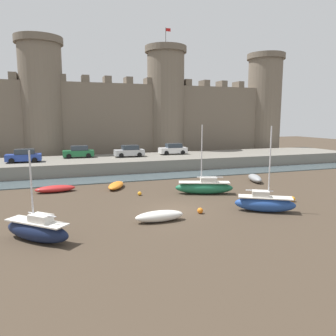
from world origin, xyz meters
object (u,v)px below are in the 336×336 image
Objects in this scene: mooring_buoy_mid_mud at (140,194)px; car_quay_centre_east at (129,151)px; car_quay_centre_west at (24,156)px; rowboat_foreground_right at (55,189)px; rowboat_midflat_right at (116,185)px; rowboat_foreground_centre at (160,216)px; car_quay_west at (173,149)px; sailboat_near_channel_left at (37,230)px; rowboat_foreground_left at (255,178)px; mooring_buoy_off_centre at (293,199)px; sailboat_near_channel_right at (204,187)px; mooring_buoy_near_shore at (200,211)px; car_quay_east at (79,152)px; sailboat_midflat_left at (265,203)px.

car_quay_centre_east is (2.75, 16.46, 2.19)m from mooring_buoy_mid_mud.
rowboat_foreground_right is at bearing -72.69° from car_quay_centre_west.
rowboat_midflat_right reaches higher than mooring_buoy_mid_mud.
car_quay_west is at bearing 68.04° from rowboat_foreground_centre.
sailboat_near_channel_left is 1.48× the size of rowboat_foreground_left.
mooring_buoy_off_centre is (19.87, 2.53, -0.46)m from sailboat_near_channel_left.
sailboat_near_channel_left is 0.82× the size of sailboat_near_channel_right.
rowboat_foreground_left is 15.18m from rowboat_midflat_right.
car_quay_centre_east reaches higher than rowboat_foreground_left.
car_quay_centre_west reaches higher than rowboat_midflat_right.
mooring_buoy_near_shore is 0.11× the size of car_quay_east.
sailboat_near_channel_right is (-7.79, -3.46, 0.24)m from rowboat_foreground_left.
mooring_buoy_off_centre is (11.61, -6.39, 0.04)m from mooring_buoy_mid_mud.
mooring_buoy_off_centre is (-2.01, -8.52, -0.19)m from rowboat_foreground_left.
rowboat_foreground_right is 0.72× the size of sailboat_near_channel_left.
car_quay_east is at bearing 114.12° from sailboat_midflat_left.
car_quay_centre_west reaches higher than mooring_buoy_near_shore.
rowboat_foreground_right is at bearing 174.99° from rowboat_foreground_left.
mooring_buoy_mid_mud is 18.61m from car_quay_centre_west.
car_quay_east is at bearing 22.42° from car_quay_centre_west.
car_quay_east reaches higher than mooring_buoy_mid_mud.
rowboat_foreground_left is 11.90m from sailboat_midflat_left.
car_quay_east is (-2.56, 14.07, 2.06)m from rowboat_midflat_right.
rowboat_midflat_right is at bearing 145.19° from sailboat_near_channel_right.
car_quay_centre_east is (6.78, -1.36, 0.00)m from car_quay_east.
mooring_buoy_off_centre is at bearing 7.26° from sailboat_near_channel_left.
sailboat_near_channel_left is 1.53× the size of rowboat_foreground_centre.
sailboat_midflat_left is 14.68× the size of mooring_buoy_near_shore.
car_quay_centre_west is at bearing 107.31° from rowboat_foreground_right.
car_quay_west reaches higher than rowboat_midflat_right.
mooring_buoy_near_shore is at bearing -47.42° from rowboat_foreground_right.
car_quay_east is at bearing 102.75° from mooring_buoy_mid_mud.
rowboat_midflat_right is at bearing -2.05° from rowboat_foreground_right.
car_quay_east is at bearing 97.68° from rowboat_foreground_centre.
car_quay_centre_east is at bearing 80.52° from mooring_buoy_mid_mud.
mooring_buoy_off_centre is 0.11× the size of car_quay_centre_west.
sailboat_near_channel_left reaches higher than mooring_buoy_mid_mud.
rowboat_foreground_right reaches higher than rowboat_midflat_right.
car_quay_centre_west is (-6.66, -2.75, 0.00)m from car_quay_east.
mooring_buoy_off_centre is 8.82m from mooring_buoy_near_shore.
sailboat_near_channel_right is 17.41× the size of mooring_buoy_mid_mud.
car_quay_east is (-11.61, 25.94, 1.70)m from sailboat_midflat_left.
car_quay_east reaches higher than rowboat_foreground_left.
mooring_buoy_off_centre is 0.11× the size of car_quay_centre_east.
sailboat_midflat_left is 14.94m from rowboat_midflat_right.
mooring_buoy_off_centre is 28.91m from car_quay_east.
rowboat_midflat_right is at bearing 142.22° from mooring_buoy_off_centre.
sailboat_midflat_left is 1.89× the size of rowboat_foreground_centre.
car_quay_centre_east is at bearing -171.93° from car_quay_west.
rowboat_midflat_right is 9.87× the size of mooring_buoy_mid_mud.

